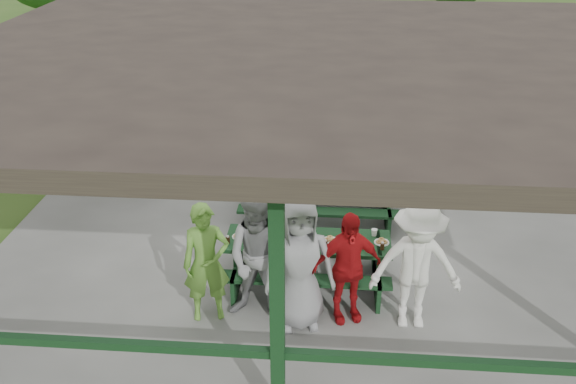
# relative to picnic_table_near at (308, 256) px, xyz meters

# --- Properties ---
(ground) EXTENTS (90.00, 90.00, 0.00)m
(ground) POSITION_rel_picnic_table_near_xyz_m (-0.20, 1.20, -0.57)
(ground) COLOR #2D4F18
(ground) RESTS_ON ground
(concrete_slab) EXTENTS (10.00, 8.00, 0.10)m
(concrete_slab) POSITION_rel_picnic_table_near_xyz_m (-0.20, 1.20, -0.52)
(concrete_slab) COLOR slate
(concrete_slab) RESTS_ON ground
(pavilion_structure) EXTENTS (10.60, 8.60, 3.24)m
(pavilion_structure) POSITION_rel_picnic_table_near_xyz_m (-0.20, 1.20, 2.60)
(pavilion_structure) COLOR black
(pavilion_structure) RESTS_ON concrete_slab
(picnic_table_near) EXTENTS (2.42, 1.39, 0.75)m
(picnic_table_near) POSITION_rel_picnic_table_near_xyz_m (0.00, 0.00, 0.00)
(picnic_table_near) COLOR black
(picnic_table_near) RESTS_ON concrete_slab
(picnic_table_far) EXTENTS (2.76, 1.39, 0.75)m
(picnic_table_far) POSITION_rel_picnic_table_near_xyz_m (0.11, 2.00, 0.01)
(picnic_table_far) COLOR black
(picnic_table_far) RESTS_ON concrete_slab
(table_setting) EXTENTS (2.37, 0.45, 0.10)m
(table_setting) POSITION_rel_picnic_table_near_xyz_m (0.08, 0.01, 0.31)
(table_setting) COLOR white
(table_setting) RESTS_ON picnic_table_near
(contestant_green) EXTENTS (0.72, 0.56, 1.74)m
(contestant_green) POSITION_rel_picnic_table_near_xyz_m (-1.32, -0.90, 0.40)
(contestant_green) COLOR #5C9433
(contestant_green) RESTS_ON concrete_slab
(contestant_grey_left) EXTENTS (1.05, 0.88, 1.92)m
(contestant_grey_left) POSITION_rel_picnic_table_near_xyz_m (-0.59, -0.87, 0.49)
(contestant_grey_left) COLOR gray
(contestant_grey_left) RESTS_ON concrete_slab
(contestant_grey_mid) EXTENTS (1.05, 0.79, 1.92)m
(contestant_grey_mid) POSITION_rel_picnic_table_near_xyz_m (-0.07, -0.95, 0.49)
(contestant_grey_mid) COLOR gray
(contestant_grey_mid) RESTS_ON concrete_slab
(contestant_red) EXTENTS (1.04, 0.66, 1.64)m
(contestant_red) POSITION_rel_picnic_table_near_xyz_m (0.56, -0.78, 0.35)
(contestant_red) COLOR #A61014
(contestant_red) RESTS_ON concrete_slab
(contestant_white_fedora) EXTENTS (1.23, 0.73, 1.92)m
(contestant_white_fedora) POSITION_rel_picnic_table_near_xyz_m (1.46, -0.85, 0.47)
(contestant_white_fedora) COLOR white
(contestant_white_fedora) RESTS_ON concrete_slab
(spectator_lblue) EXTENTS (1.63, 0.57, 1.74)m
(spectator_lblue) POSITION_rel_picnic_table_near_xyz_m (-0.39, 2.87, 0.40)
(spectator_lblue) COLOR #82B6C9
(spectator_lblue) RESTS_ON concrete_slab
(spectator_blue) EXTENTS (0.73, 0.54, 1.82)m
(spectator_blue) POSITION_rel_picnic_table_near_xyz_m (-1.56, 3.52, 0.44)
(spectator_blue) COLOR #4459B3
(spectator_blue) RESTS_ON concrete_slab
(spectator_grey) EXTENTS (0.80, 0.65, 1.55)m
(spectator_grey) POSITION_rel_picnic_table_near_xyz_m (1.12, 3.00, 0.30)
(spectator_grey) COLOR #99989B
(spectator_grey) RESTS_ON concrete_slab
(pickup_truck) EXTENTS (6.18, 3.54, 1.62)m
(pickup_truck) POSITION_rel_picnic_table_near_xyz_m (3.52, 8.24, 0.24)
(pickup_truck) COLOR silver
(pickup_truck) RESTS_ON ground
(farm_trailer) EXTENTS (3.89, 2.18, 1.35)m
(farm_trailer) POSITION_rel_picnic_table_near_xyz_m (-2.07, 9.25, 0.10)
(farm_trailer) COLOR navy
(farm_trailer) RESTS_ON ground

